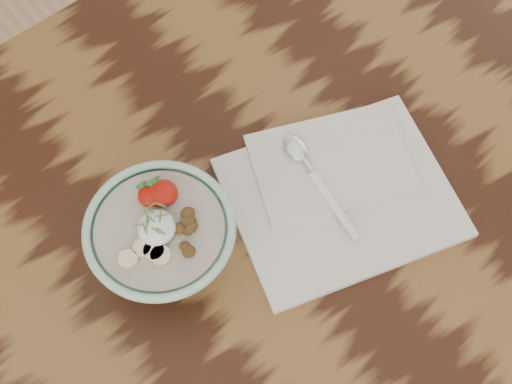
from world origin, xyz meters
TOP-DOWN VIEW (x-y plane):
  - table at (0.00, 0.00)cm, footprint 160.00×90.00cm
  - breakfast_bowl at (-14.80, 3.93)cm, footprint 16.93×16.93cm
  - napkin at (7.13, -2.27)cm, footprint 32.11×28.72cm
  - spoon at (5.89, 3.00)cm, footprint 4.48×16.66cm

SIDE VIEW (x-z plane):
  - table at x=0.00cm, z-range 28.20..103.20cm
  - napkin at x=7.13cm, z-range 74.87..76.52cm
  - spoon at x=5.89cm, z-range 76.58..77.45cm
  - breakfast_bowl at x=-14.80cm, z-range 75.10..86.35cm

